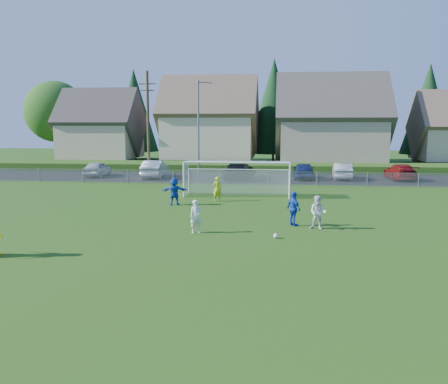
# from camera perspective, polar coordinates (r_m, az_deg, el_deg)

# --- Properties ---
(ground) EXTENTS (160.00, 160.00, 0.00)m
(ground) POSITION_cam_1_polar(r_m,az_deg,el_deg) (18.06, -3.02, -7.96)
(ground) COLOR #193D0C
(ground) RESTS_ON ground
(asphalt_lot) EXTENTS (60.00, 60.00, 0.00)m
(asphalt_lot) POSITION_cam_1_polar(r_m,az_deg,el_deg) (44.98, 2.93, 1.70)
(asphalt_lot) COLOR black
(asphalt_lot) RESTS_ON ground
(grass_embankment) EXTENTS (70.00, 6.00, 0.80)m
(grass_embankment) POSITION_cam_1_polar(r_m,az_deg,el_deg) (52.39, 3.49, 3.03)
(grass_embankment) COLOR #1E420F
(grass_embankment) RESTS_ON ground
(soccer_ball) EXTENTS (0.22, 0.22, 0.22)m
(soccer_ball) POSITION_cam_1_polar(r_m,az_deg,el_deg) (21.21, 6.25, -5.26)
(soccer_ball) COLOR white
(soccer_ball) RESTS_ON ground
(player_white_a) EXTENTS (0.66, 0.55, 1.54)m
(player_white_a) POSITION_cam_1_polar(r_m,az_deg,el_deg) (22.05, -3.39, -2.96)
(player_white_a) COLOR white
(player_white_a) RESTS_ON ground
(player_white_b) EXTENTS (0.93, 0.81, 1.63)m
(player_white_b) POSITION_cam_1_polar(r_m,az_deg,el_deg) (23.19, 11.23, -2.44)
(player_white_b) COLOR white
(player_white_b) RESTS_ON ground
(player_blue_a) EXTENTS (0.91, 1.07, 1.72)m
(player_blue_a) POSITION_cam_1_polar(r_m,az_deg,el_deg) (23.76, 8.39, -2.02)
(player_blue_a) COLOR #133FB5
(player_blue_a) RESTS_ON ground
(player_blue_b) EXTENTS (1.67, 0.80, 1.72)m
(player_blue_b) POSITION_cam_1_polar(r_m,az_deg,el_deg) (29.85, -5.99, 0.08)
(player_blue_b) COLOR #133FB5
(player_blue_b) RESTS_ON ground
(goalkeeper) EXTENTS (0.67, 0.53, 1.62)m
(goalkeeper) POSITION_cam_1_polar(r_m,az_deg,el_deg) (31.17, -0.82, 0.37)
(goalkeeper) COLOR #BAD318
(goalkeeper) RESTS_ON ground
(car_a) EXTENTS (1.91, 4.37, 1.46)m
(car_a) POSITION_cam_1_polar(r_m,az_deg,el_deg) (48.00, -15.01, 2.71)
(car_a) COLOR silver
(car_a) RESTS_ON ground
(car_b) EXTENTS (1.99, 5.08, 1.65)m
(car_b) POSITION_cam_1_polar(r_m,az_deg,el_deg) (45.69, -8.32, 2.76)
(car_b) COLOR silver
(car_b) RESTS_ON ground
(car_d) EXTENTS (2.83, 5.66, 1.58)m
(car_d) POSITION_cam_1_polar(r_m,az_deg,el_deg) (43.86, 1.86, 2.57)
(car_d) COLOR black
(car_d) RESTS_ON ground
(car_e) EXTENTS (1.85, 4.58, 1.56)m
(car_e) POSITION_cam_1_polar(r_m,az_deg,el_deg) (44.69, 9.56, 2.55)
(car_e) COLOR navy
(car_e) RESTS_ON ground
(car_f) EXTENTS (1.81, 4.58, 1.48)m
(car_f) POSITION_cam_1_polar(r_m,az_deg,el_deg) (45.30, 14.03, 2.45)
(car_f) COLOR silver
(car_f) RESTS_ON ground
(car_g) EXTENTS (2.21, 5.06, 1.45)m
(car_g) POSITION_cam_1_polar(r_m,az_deg,el_deg) (46.36, 20.44, 2.28)
(car_g) COLOR maroon
(car_g) RESTS_ON ground
(soccer_goal) EXTENTS (7.42, 1.90, 2.50)m
(soccer_goal) POSITION_cam_1_polar(r_m,az_deg,el_deg) (33.46, 1.63, 2.30)
(soccer_goal) COLOR white
(soccer_goal) RESTS_ON ground
(chainlink_fence) EXTENTS (52.06, 0.06, 1.20)m
(chainlink_fence) POSITION_cam_1_polar(r_m,az_deg,el_deg) (39.46, 2.40, 1.72)
(chainlink_fence) COLOR gray
(chainlink_fence) RESTS_ON ground
(streetlight) EXTENTS (1.38, 0.18, 9.00)m
(streetlight) POSITION_cam_1_polar(r_m,az_deg,el_deg) (43.74, -3.03, 7.86)
(streetlight) COLOR slate
(streetlight) RESTS_ON ground
(utility_pole) EXTENTS (1.60, 0.26, 10.00)m
(utility_pole) POSITION_cam_1_polar(r_m,az_deg,el_deg) (45.84, -9.12, 8.17)
(utility_pole) COLOR #473321
(utility_pole) RESTS_ON ground
(houses_row) EXTENTS (53.90, 11.45, 13.27)m
(houses_row) POSITION_cam_1_polar(r_m,az_deg,el_deg) (59.62, 5.90, 10.28)
(houses_row) COLOR tan
(houses_row) RESTS_ON ground
(tree_row) EXTENTS (65.98, 12.36, 13.80)m
(tree_row) POSITION_cam_1_polar(r_m,az_deg,el_deg) (65.90, 5.16, 9.70)
(tree_row) COLOR #382616
(tree_row) RESTS_ON ground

